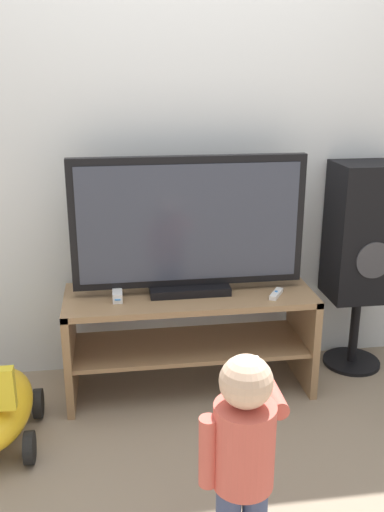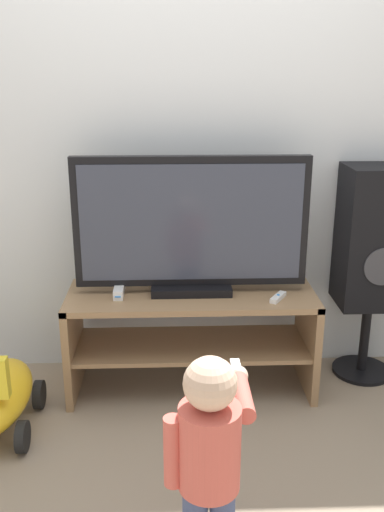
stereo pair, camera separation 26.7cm
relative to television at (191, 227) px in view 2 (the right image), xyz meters
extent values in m
plane|color=gray|center=(0.00, -0.24, -0.86)|extent=(16.00, 16.00, 0.00)
cube|color=silver|center=(0.00, 0.28, 0.44)|extent=(10.00, 0.06, 2.60)
cube|color=#93704C|center=(0.00, -0.02, -0.35)|extent=(1.23, 0.44, 0.03)
cube|color=#93704C|center=(0.00, -0.02, -0.62)|extent=(1.19, 0.40, 0.02)
cube|color=#93704C|center=(-0.60, -0.02, -0.60)|extent=(0.04, 0.44, 0.53)
cube|color=#93704C|center=(0.60, -0.02, -0.60)|extent=(0.04, 0.44, 0.53)
cube|color=black|center=(0.00, 0.00, -0.31)|extent=(0.39, 0.20, 0.04)
cube|color=black|center=(0.00, 0.00, 0.03)|extent=(1.13, 0.05, 0.63)
cube|color=#333847|center=(0.00, -0.03, 0.03)|extent=(1.06, 0.01, 0.56)
cube|color=white|center=(-0.35, -0.03, -0.31)|extent=(0.05, 0.16, 0.05)
cube|color=#3F8CE5|center=(-0.35, -0.11, -0.31)|extent=(0.03, 0.00, 0.01)
cube|color=white|center=(0.41, -0.12, -0.32)|extent=(0.10, 0.13, 0.02)
cylinder|color=#337FD8|center=(0.41, -0.12, -0.31)|extent=(0.01, 0.01, 0.00)
cylinder|color=#D1594C|center=(0.02, -1.15, -0.40)|extent=(0.20, 0.20, 0.29)
sphere|color=beige|center=(0.02, -1.15, -0.17)|extent=(0.17, 0.17, 0.17)
cylinder|color=#D1594C|center=(-0.10, -1.15, -0.41)|extent=(0.06, 0.06, 0.24)
cylinder|color=#D1594C|center=(0.13, -1.03, -0.29)|extent=(0.06, 0.24, 0.06)
sphere|color=beige|center=(0.13, -0.90, -0.29)|extent=(0.07, 0.07, 0.07)
cube|color=white|center=(0.13, -0.86, -0.29)|extent=(0.03, 0.13, 0.02)
cylinder|color=black|center=(0.94, 0.09, -0.85)|extent=(0.31, 0.31, 0.02)
cylinder|color=black|center=(0.94, 0.09, -0.65)|extent=(0.05, 0.05, 0.41)
cube|color=black|center=(0.94, 0.09, -0.09)|extent=(0.35, 0.29, 0.72)
cylinder|color=#38383D|center=(0.94, -0.06, -0.19)|extent=(0.19, 0.01, 0.19)
cylinder|color=black|center=(-0.75, -0.19, -0.79)|extent=(0.04, 0.14, 0.14)
cylinder|color=black|center=(-0.75, -0.52, -0.79)|extent=(0.04, 0.14, 0.14)
camera|label=1|loc=(-0.36, -2.62, 0.73)|focal=40.00mm
camera|label=2|loc=(-0.10, -2.64, 0.73)|focal=40.00mm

